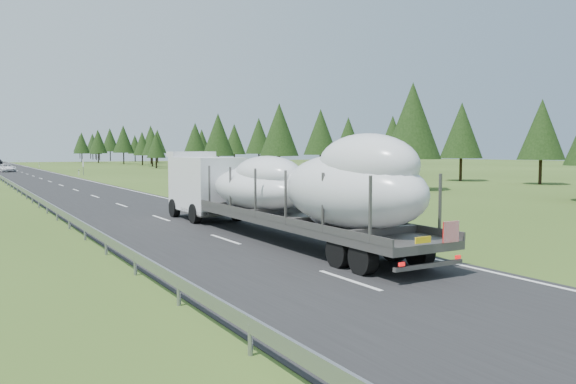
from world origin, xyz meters
TOP-DOWN VIEW (x-y plane):
  - ground at (0.00, 0.00)m, footprint 400.00×400.00m
  - road_surface at (0.00, 100.00)m, footprint 10.00×400.00m
  - marker_posts at (6.50, 155.00)m, footprint 0.13×350.08m
  - highway_sign at (7.20, 80.00)m, footprint 0.08×0.90m
  - tree_line_right at (39.91, 118.11)m, footprint 27.69×329.41m
  - boat_truck at (2.10, 8.01)m, footprint 3.22×20.68m
  - distant_van at (-2.21, 102.18)m, footprint 3.06×5.70m

SIDE VIEW (x-z plane):
  - ground at x=0.00m, z-range 0.00..0.00m
  - road_surface at x=0.00m, z-range 0.00..0.02m
  - marker_posts at x=6.50m, z-range 0.04..1.04m
  - distant_van at x=-2.21m, z-range 0.00..1.52m
  - highway_sign at x=7.20m, z-range 0.51..3.11m
  - boat_truck at x=2.10m, z-range 0.07..4.55m
  - tree_line_right at x=39.91m, z-range 0.55..13.14m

